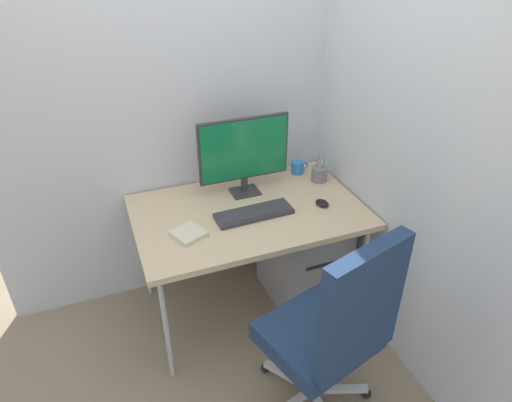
% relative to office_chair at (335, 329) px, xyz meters
% --- Properties ---
extents(ground_plane, '(8.00, 8.00, 0.00)m').
position_rel_office_chair_xyz_m(ground_plane, '(-0.09, 0.85, -0.60)').
color(ground_plane, gray).
extents(wall_back, '(2.83, 0.04, 2.80)m').
position_rel_office_chair_xyz_m(wall_back, '(-0.09, 1.30, 0.80)').
color(wall_back, silver).
rests_on(wall_back, ground_plane).
extents(wall_side_right, '(0.04, 2.36, 2.80)m').
position_rel_office_chair_xyz_m(wall_side_right, '(0.59, 0.63, 0.80)').
color(wall_side_right, silver).
rests_on(wall_side_right, ground_plane).
extents(desk, '(1.29, 0.83, 0.74)m').
position_rel_office_chair_xyz_m(desk, '(-0.09, 0.85, 0.10)').
color(desk, '#D1B78C').
rests_on(desk, ground_plane).
extents(office_chair, '(0.60, 0.60, 1.11)m').
position_rel_office_chair_xyz_m(office_chair, '(0.00, 0.00, 0.00)').
color(office_chair, black).
rests_on(office_chair, ground_plane).
extents(filing_cabinet, '(0.44, 0.52, 0.60)m').
position_rel_office_chair_xyz_m(filing_cabinet, '(0.28, 0.85, -0.30)').
color(filing_cabinet, gray).
rests_on(filing_cabinet, ground_plane).
extents(monitor, '(0.54, 0.13, 0.47)m').
position_rel_office_chair_xyz_m(monitor, '(-0.04, 1.05, 0.41)').
color(monitor, '#333338').
rests_on(monitor, desk).
extents(keyboard, '(0.44, 0.16, 0.03)m').
position_rel_office_chair_xyz_m(keyboard, '(-0.08, 0.78, 0.16)').
color(keyboard, '#333338').
rests_on(keyboard, desk).
extents(mouse, '(0.08, 0.10, 0.03)m').
position_rel_office_chair_xyz_m(mouse, '(0.32, 0.74, 0.16)').
color(mouse, black).
rests_on(mouse, desk).
extents(pen_holder, '(0.10, 0.10, 0.17)m').
position_rel_office_chair_xyz_m(pen_holder, '(0.45, 1.01, 0.19)').
color(pen_holder, slate).
rests_on(pen_holder, desk).
extents(notebook, '(0.20, 0.20, 0.03)m').
position_rel_office_chair_xyz_m(notebook, '(-0.47, 0.73, 0.15)').
color(notebook, beige).
rests_on(notebook, desk).
extents(coffee_mug, '(0.11, 0.08, 0.08)m').
position_rel_office_chair_xyz_m(coffee_mug, '(0.36, 1.15, 0.18)').
color(coffee_mug, '#337FD8').
rests_on(coffee_mug, desk).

